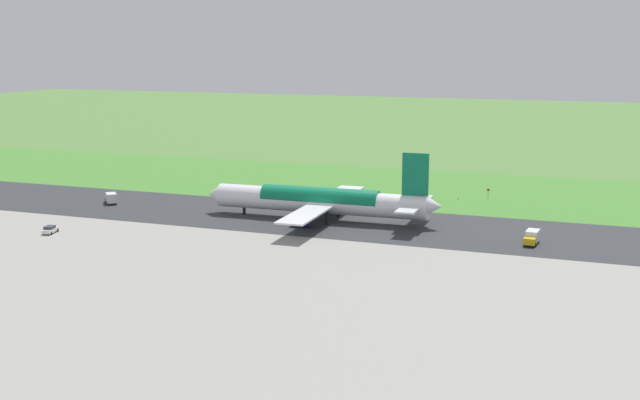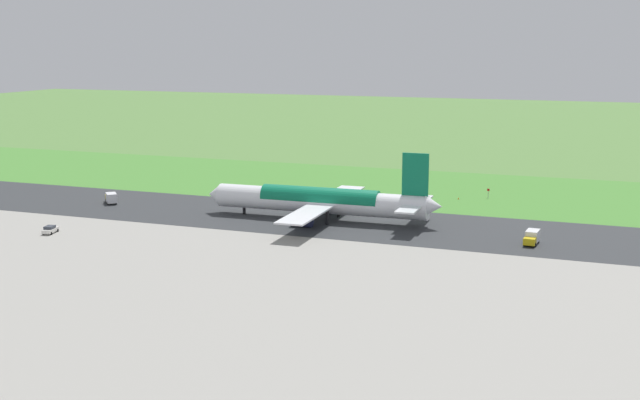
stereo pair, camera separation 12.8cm
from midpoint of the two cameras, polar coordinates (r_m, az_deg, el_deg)
name	(u,v)px [view 2 (the right image)]	position (r m, az deg, el deg)	size (l,w,h in m)	color
ground_plane	(385,225)	(173.08, 4.65, -1.79)	(800.00, 800.00, 0.00)	#547F3D
runway_asphalt	(385,225)	(173.07, 4.65, -1.78)	(600.00, 32.12, 0.06)	#2D3033
apron_concrete	(258,323)	(114.04, -4.35, -8.65)	(440.00, 110.00, 0.05)	gray
grass_verge_foreground	(424,195)	(207.63, 7.37, 0.33)	(600.00, 80.00, 0.04)	#478534
airliner_main	(322,201)	(176.52, 0.14, -0.05)	(54.04, 44.12, 15.88)	white
service_truck_baggage	(111,198)	(201.89, -14.53, 0.15)	(5.52, 5.84, 2.65)	gold
service_car_followme	(50,229)	(173.96, -18.51, -1.99)	(2.61, 4.48, 1.62)	silver
service_truck_fuel	(532,237)	(161.42, 14.77, -2.56)	(2.70, 5.96, 2.65)	gold
no_stopping_sign	(488,192)	(206.55, 11.82, 0.52)	(0.60, 0.10, 2.41)	slate
traffic_cone_orange	(458,198)	(203.53, 9.78, 0.11)	(0.40, 0.40, 0.55)	orange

